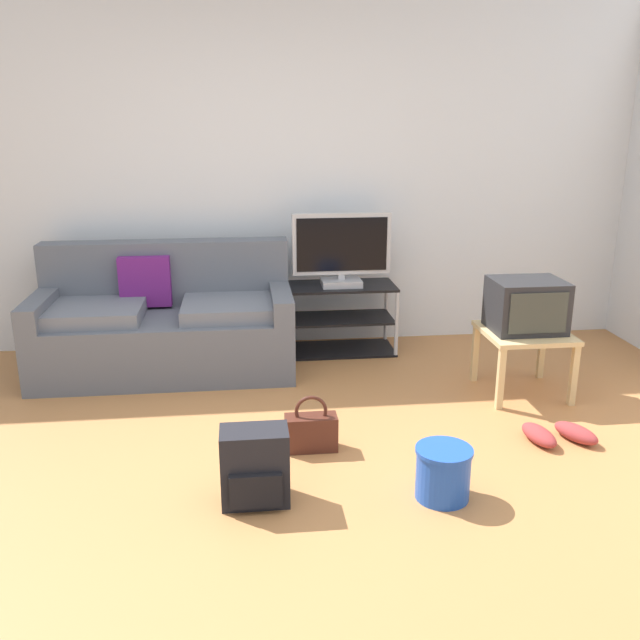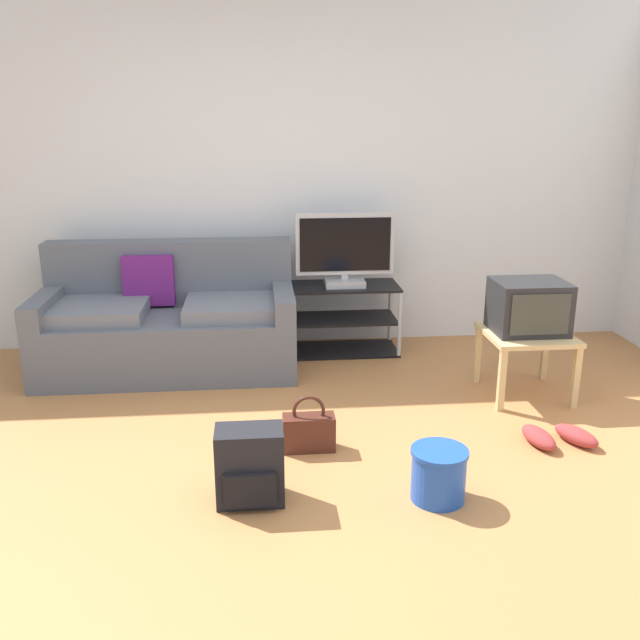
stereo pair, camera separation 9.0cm
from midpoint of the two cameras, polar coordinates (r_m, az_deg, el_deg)
The scene contains 11 objects.
ground_plane at distance 3.36m, azimuth -5.37°, elevation -15.12°, with size 9.00×9.80×0.02m, color #B27542.
wall_back at distance 5.32m, azimuth -6.47°, elevation 12.25°, with size 9.00×0.10×2.70m, color silver.
couch at distance 4.98m, azimuth -13.29°, elevation -0.36°, with size 1.78×0.82×0.88m.
tv_stand at distance 5.23m, azimuth 1.23°, elevation 0.14°, with size 0.82×0.41×0.53m.
flat_tv at distance 5.08m, azimuth 1.30°, elevation 5.82°, with size 0.73×0.22×0.55m.
side_table at distance 4.60m, azimuth 16.17°, elevation -1.62°, with size 0.53×0.53×0.43m.
crt_tv at distance 4.55m, azimuth 16.32°, elevation 1.18°, with size 0.45×0.37×0.33m.
backpack at distance 3.28m, azimuth -6.25°, elevation -12.10°, with size 0.32×0.27×0.37m.
handbag at distance 3.76m, azimuth -1.44°, elevation -9.25°, with size 0.28×0.13×0.32m.
cleaning_bucket at distance 3.36m, azimuth 9.47°, elevation -12.35°, with size 0.27×0.27×0.26m.
sneakers_pair at distance 4.09m, azimuth 18.62°, elevation -9.01°, with size 0.42×0.31×0.09m.
Camera 1 is at (-0.07, -2.85, 1.76)m, focal length 38.32 mm.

